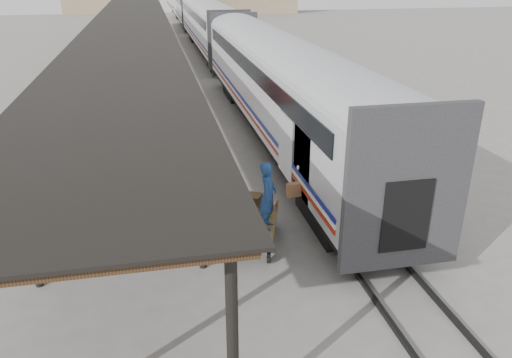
{
  "coord_description": "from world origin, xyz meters",
  "views": [
    {
      "loc": [
        -2.28,
        -13.32,
        7.34
      ],
      "look_at": [
        0.42,
        -0.35,
        1.7
      ],
      "focal_mm": 35.0,
      "sensor_mm": 36.0,
      "label": 1
    }
  ],
  "objects_px": {
    "baggage_cart": "(254,224)",
    "porter": "(268,196)",
    "luggage_tug": "(165,96)",
    "pedestrian": "(147,86)"
  },
  "relations": [
    {
      "from": "baggage_cart",
      "to": "porter",
      "type": "distance_m",
      "value": 1.34
    },
    {
      "from": "luggage_tug",
      "to": "porter",
      "type": "xyz_separation_m",
      "value": [
        2.14,
        -16.43,
        1.11
      ]
    },
    {
      "from": "luggage_tug",
      "to": "pedestrian",
      "type": "relative_size",
      "value": 1.14
    },
    {
      "from": "baggage_cart",
      "to": "luggage_tug",
      "type": "height_order",
      "value": "luggage_tug"
    },
    {
      "from": "baggage_cart",
      "to": "pedestrian",
      "type": "distance_m",
      "value": 17.98
    },
    {
      "from": "baggage_cart",
      "to": "pedestrian",
      "type": "bearing_deg",
      "value": 116.71
    },
    {
      "from": "porter",
      "to": "pedestrian",
      "type": "xyz_separation_m",
      "value": [
        -3.09,
        18.41,
        -0.94
      ]
    },
    {
      "from": "porter",
      "to": "luggage_tug",
      "type": "bearing_deg",
      "value": 31.07
    },
    {
      "from": "pedestrian",
      "to": "luggage_tug",
      "type": "bearing_deg",
      "value": 118.72
    },
    {
      "from": "porter",
      "to": "pedestrian",
      "type": "relative_size",
      "value": 1.09
    }
  ]
}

